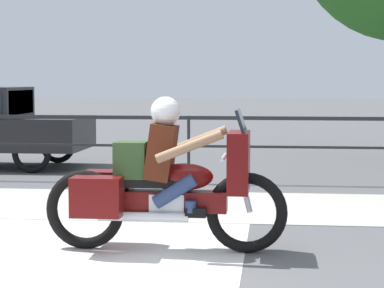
# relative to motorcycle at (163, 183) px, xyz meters

# --- Properties ---
(ground_plane) EXTENTS (120.00, 120.00, 0.00)m
(ground_plane) POSITION_rel_motorcycle_xyz_m (-0.30, -0.79, -0.67)
(ground_plane) COLOR #565659
(sidewalk_band) EXTENTS (44.00, 2.40, 0.01)m
(sidewalk_band) POSITION_rel_motorcycle_xyz_m (-0.30, 2.61, -0.67)
(sidewalk_band) COLOR #B7B2A8
(sidewalk_band) RESTS_ON ground
(crosswalk_band) EXTENTS (3.26, 6.00, 0.01)m
(crosswalk_band) POSITION_rel_motorcycle_xyz_m (-0.83, -0.99, -0.67)
(crosswalk_band) COLOR silver
(crosswalk_band) RESTS_ON ground
(fence_railing) EXTENTS (36.00, 0.05, 1.08)m
(fence_railing) POSITION_rel_motorcycle_xyz_m (-0.30, 4.81, 0.18)
(fence_railing) COLOR #232326
(fence_railing) RESTS_ON ground
(motorcycle) EXTENTS (2.38, 0.76, 1.51)m
(motorcycle) POSITION_rel_motorcycle_xyz_m (0.00, 0.00, 0.00)
(motorcycle) COLOR black
(motorcycle) RESTS_ON ground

